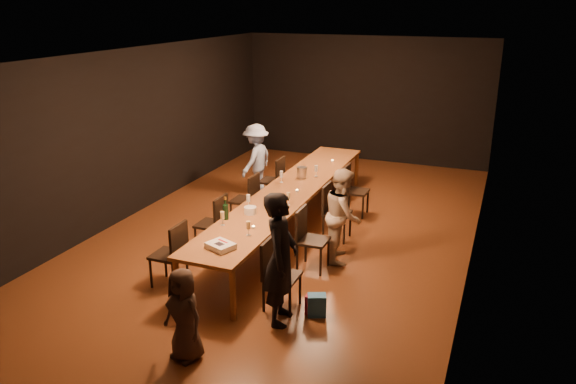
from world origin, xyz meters
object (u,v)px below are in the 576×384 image
at_px(chair_left_2, 244,200).
at_px(child, 184,315).
at_px(champagne_bottle, 226,208).
at_px(woman_tan, 343,215).
at_px(chair_right_2, 337,212).
at_px(chair_left_0, 168,254).
at_px(table, 289,193).
at_px(chair_right_0, 282,275).
at_px(chair_left_3, 271,180).
at_px(plate_stack, 250,210).
at_px(chair_right_1, 313,240).
at_px(chair_left_1, 211,224).
at_px(man_blue, 256,159).
at_px(chair_right_3, 356,191).
at_px(woman_birthday, 281,259).
at_px(birthday_cake, 221,246).
at_px(ice_bucket, 302,172).

height_order(chair_left_2, child, child).
bearing_deg(champagne_bottle, woman_tan, 30.01).
bearing_deg(chair_right_2, child, -8.86).
xyz_separation_m(chair_left_0, champagne_bottle, (0.48, 0.82, 0.46)).
bearing_deg(chair_left_2, child, -163.63).
distance_m(table, chair_right_0, 2.56).
xyz_separation_m(table, woman_tan, (1.15, -0.70, 0.02)).
distance_m(chair_left_3, plate_stack, 2.57).
distance_m(chair_right_0, chair_left_0, 1.70).
relative_size(chair_left_2, chair_left_3, 1.00).
relative_size(chair_right_0, chair_right_1, 1.00).
relative_size(woman_tan, champagne_bottle, 4.19).
relative_size(chair_right_0, chair_left_1, 1.00).
relative_size(chair_left_3, plate_stack, 4.95).
distance_m(table, chair_right_2, 0.88).
xyz_separation_m(chair_right_0, man_blue, (-2.23, 4.05, 0.25)).
relative_size(table, chair_right_2, 6.45).
relative_size(chair_left_1, champagne_bottle, 2.70).
xyz_separation_m(child, champagne_bottle, (-0.63, 2.20, 0.38)).
bearing_deg(chair_right_3, woman_tan, 8.96).
bearing_deg(chair_left_1, chair_right_1, -90.00).
bearing_deg(chair_left_0, chair_right_1, -54.78).
distance_m(woman_tan, plate_stack, 1.40).
xyz_separation_m(woman_birthday, plate_stack, (-1.09, 1.44, -0.04)).
distance_m(chair_left_1, birthday_cake, 1.63).
bearing_deg(woman_birthday, man_blue, 16.63).
distance_m(chair_left_1, woman_tan, 2.08).
xyz_separation_m(table, chair_right_0, (0.85, -2.40, -0.24)).
xyz_separation_m(chair_left_2, champagne_bottle, (0.48, -1.58, 0.46)).
relative_size(table, ice_bucket, 30.34).
relative_size(chair_left_0, chair_left_3, 1.00).
height_order(chair_left_0, woman_birthday, woman_birthday).
xyz_separation_m(chair_right_1, birthday_cake, (-0.81, -1.32, 0.32)).
xyz_separation_m(chair_left_1, woman_tan, (2.00, 0.50, 0.25)).
xyz_separation_m(plate_stack, ice_bucket, (0.09, 1.97, 0.05)).
distance_m(chair_right_3, champagne_bottle, 3.07).
distance_m(table, man_blue, 2.15).
distance_m(table, chair_left_1, 1.49).
xyz_separation_m(child, birthday_cake, (-0.22, 1.26, 0.25)).
relative_size(chair_left_2, woman_tan, 0.65).
bearing_deg(chair_left_3, woman_birthday, -155.11).
distance_m(chair_left_0, ice_bucket, 3.25).
xyz_separation_m(chair_right_1, child, (-0.59, -2.58, 0.07)).
height_order(chair_left_0, man_blue, man_blue).
bearing_deg(chair_right_2, man_blue, -126.45).
height_order(woman_tan, plate_stack, woman_tan).
relative_size(chair_right_3, chair_left_3, 1.00).
distance_m(chair_right_1, ice_bucket, 2.16).
relative_size(child, plate_stack, 5.74).
xyz_separation_m(chair_left_2, woman_tan, (2.00, -0.70, 0.25)).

